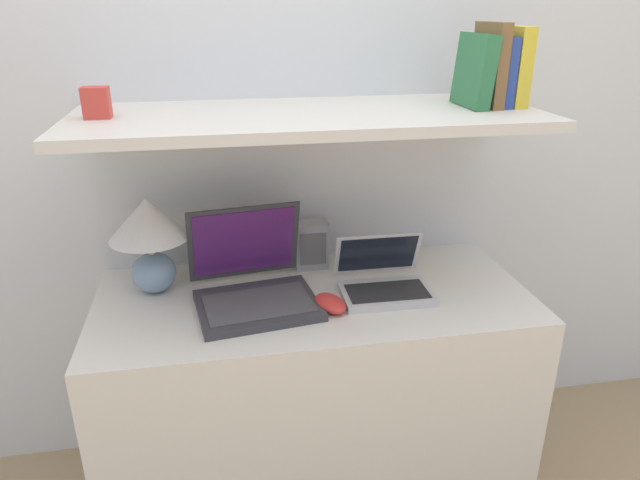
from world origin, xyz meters
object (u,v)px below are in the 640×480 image
laptop_large (253,284)px  router_box (311,245)px  computer_mouse (330,303)px  book_brown (490,65)px  shelf_gadget (96,103)px  table_lamp (149,232)px  laptop_small (384,281)px  book_green (474,71)px  book_blue (500,71)px  book_yellow (513,67)px

laptop_large → router_box: laptop_large is taller
computer_mouse → book_brown: book_brown is taller
book_brown → shelf_gadget: (-1.03, 0.00, -0.07)m
table_lamp → laptop_small: (0.65, -0.13, -0.15)m
table_lamp → computer_mouse: 0.54m
book_brown → book_green: bearing=180.0°
laptop_large → laptop_small: 0.37m
book_blue → book_brown: 0.04m
computer_mouse → book_brown: (0.47, 0.16, 0.60)m
table_lamp → book_blue: 1.07m
computer_mouse → router_box: size_ratio=0.90×
router_box → book_brown: (0.48, -0.12, 0.55)m
laptop_large → shelf_gadget: size_ratio=4.76×
computer_mouse → book_yellow: bearing=16.4°
book_green → computer_mouse: bearing=-159.6°
laptop_small → computer_mouse: bearing=-156.7°
laptop_small → book_brown: book_brown is taller
router_box → laptop_large: bearing=-135.6°
laptop_small → shelf_gadget: 0.90m
book_brown → shelf_gadget: bearing=180.0°
book_yellow → book_blue: bearing=180.0°
book_yellow → laptop_small: bearing=-167.0°
laptop_large → book_green: (0.63, 0.07, 0.56)m
laptop_small → computer_mouse: (-0.17, -0.07, -0.02)m
table_lamp → laptop_small: bearing=-11.0°
book_blue → book_brown: bearing=180.0°
table_lamp → router_box: 0.49m
table_lamp → laptop_large: 0.33m
computer_mouse → router_box: 0.29m
shelf_gadget → book_green: bearing=0.0°
table_lamp → laptop_small: table_lamp is taller
router_box → book_green: 0.70m
computer_mouse → book_brown: bearing=18.7°
laptop_small → table_lamp: bearing=169.0°
laptop_large → book_yellow: 0.94m
book_brown → shelf_gadget: size_ratio=2.88×
laptop_small → book_green: 0.63m
laptop_large → laptop_small: laptop_large is taller
computer_mouse → router_box: bearing=90.9°
book_yellow → book_brown: bearing=180.0°
router_box → book_yellow: (0.55, -0.12, 0.54)m
book_yellow → book_blue: 0.04m
router_box → book_brown: book_brown is taller
router_box → book_blue: size_ratio=0.81×
laptop_large → router_box: (0.20, 0.19, 0.02)m
laptop_large → book_yellow: (0.74, 0.07, 0.56)m
laptop_small → book_green: bearing=18.4°
computer_mouse → book_green: bearing=20.4°
router_box → shelf_gadget: bearing=-167.5°
laptop_large → book_green: book_green is taller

